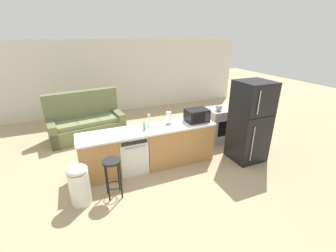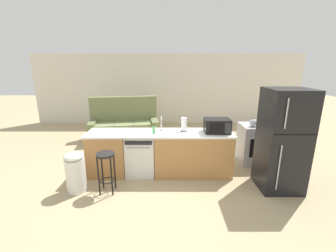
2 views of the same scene
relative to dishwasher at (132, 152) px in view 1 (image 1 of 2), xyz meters
name	(u,v)px [view 1 (image 1 of 2)]	position (x,y,z in m)	size (l,w,h in m)	color
ground_plane	(144,167)	(0.25, 0.00, -0.42)	(24.00, 24.00, 0.00)	tan
wall_back	(116,77)	(0.55, 4.20, 0.88)	(10.00, 0.06, 2.60)	silver
kitchen_counter	(154,148)	(0.49, 0.00, 0.00)	(2.94, 0.66, 0.90)	#B77F47
dishwasher	(132,152)	(0.00, 0.00, 0.00)	(0.58, 0.61, 0.84)	white
stove_range	(220,124)	(2.60, 0.55, 0.03)	(0.76, 0.68, 0.90)	#A8AAB2
refrigerator	(250,122)	(2.60, -0.55, 0.50)	(0.72, 0.73, 1.83)	black
microwave	(197,115)	(1.54, 0.00, 0.62)	(0.50, 0.37, 0.28)	black
sink_faucet	(149,121)	(0.43, 0.09, 0.61)	(0.07, 0.18, 0.30)	silver
paper_towel_roll	(169,118)	(0.89, 0.08, 0.62)	(0.14, 0.14, 0.28)	#4C4C51
soap_bottle	(144,127)	(0.28, -0.05, 0.55)	(0.06, 0.06, 0.18)	#4CB266
kettle	(219,108)	(2.43, 0.42, 0.56)	(0.21, 0.17, 0.19)	#B2B2B7
bar_stool	(112,170)	(-0.52, -0.72, 0.11)	(0.32, 0.32, 0.74)	black
trash_bin	(79,185)	(-1.08, -0.68, -0.04)	(0.35, 0.35, 0.74)	white
couch	(86,123)	(-0.76, 2.26, -0.03)	(2.11, 1.20, 1.27)	#667047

